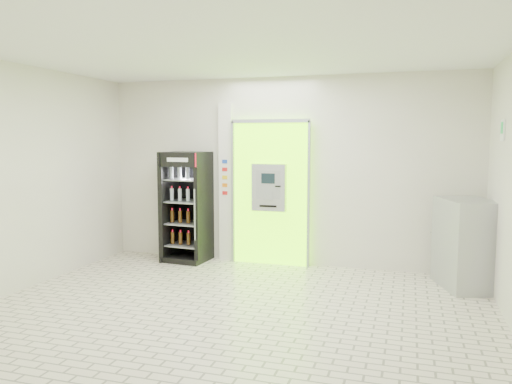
% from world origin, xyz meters
% --- Properties ---
extents(ground, '(6.00, 6.00, 0.00)m').
position_xyz_m(ground, '(0.00, 0.00, 0.00)').
color(ground, beige).
rests_on(ground, ground).
extents(room_shell, '(6.00, 6.00, 6.00)m').
position_xyz_m(room_shell, '(0.00, 0.00, 1.84)').
color(room_shell, silver).
rests_on(room_shell, ground).
extents(atm_assembly, '(1.30, 0.24, 2.33)m').
position_xyz_m(atm_assembly, '(-0.20, 2.41, 1.17)').
color(atm_assembly, '#6FEC00').
rests_on(atm_assembly, ground).
extents(pillar, '(0.22, 0.11, 2.60)m').
position_xyz_m(pillar, '(-0.98, 2.45, 1.30)').
color(pillar, silver).
rests_on(pillar, ground).
extents(beverage_cooler, '(0.73, 0.68, 1.81)m').
position_xyz_m(beverage_cooler, '(-1.58, 2.20, 0.87)').
color(beverage_cooler, black).
rests_on(beverage_cooler, ground).
extents(steel_cabinet, '(0.88, 1.05, 1.21)m').
position_xyz_m(steel_cabinet, '(2.69, 1.90, 0.61)').
color(steel_cabinet, '#9EA0A5').
rests_on(steel_cabinet, ground).
extents(exit_sign, '(0.02, 0.22, 0.26)m').
position_xyz_m(exit_sign, '(2.99, 1.40, 2.12)').
color(exit_sign, white).
rests_on(exit_sign, room_shell).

